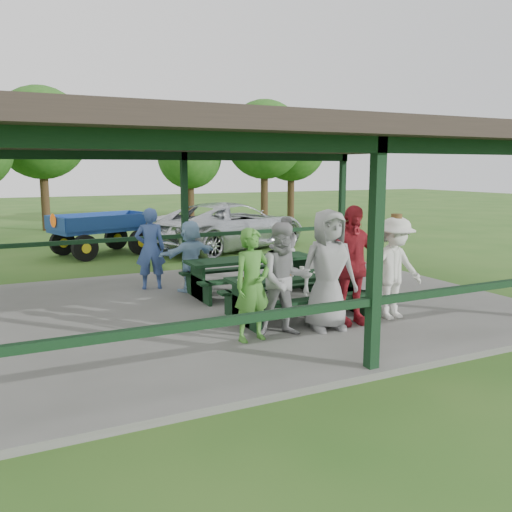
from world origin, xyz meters
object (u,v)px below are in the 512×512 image
spectator_blue (150,249)px  farm_trailer (101,233)px  contestant_green (252,285)px  contestant_red (351,265)px  picnic_table_near (298,290)px  contestant_white_fedora (394,268)px  contestant_grey_mid (328,270)px  picnic_table_far (251,271)px  spectator_lblue (191,256)px  spectator_grey (284,249)px  contestant_grey_left (285,280)px  pickup_truck (231,226)px

spectator_blue → farm_trailer: 5.85m
contestant_green → contestant_red: contestant_red is taller
picnic_table_near → contestant_white_fedora: 1.73m
contestant_grey_mid → picnic_table_far: bearing=97.2°
contestant_red → spectator_blue: (-2.32, 4.11, -0.12)m
spectator_blue → picnic_table_near: bearing=128.2°
spectator_lblue → spectator_blue: 0.92m
contestant_green → contestant_grey_mid: contestant_grey_mid is taller
picnic_table_far → contestant_green: bearing=-115.1°
farm_trailer → picnic_table_far: bearing=-93.2°
spectator_grey → contestant_grey_mid: bearing=88.0°
picnic_table_far → contestant_red: 2.87m
contestant_green → spectator_grey: (2.60, 3.69, -0.12)m
picnic_table_near → contestant_red: size_ratio=1.26×
contestant_green → contestant_grey_left: bearing=-7.6°
spectator_grey → pickup_truck: size_ratio=0.26×
contestant_grey_mid → contestant_white_fedora: size_ratio=1.07×
contestant_white_fedora → pickup_truck: 9.37m
picnic_table_far → contestant_white_fedora: bearing=-63.5°
contestant_grey_mid → spectator_lblue: (-1.07, 3.65, -0.23)m
picnic_table_near → picnic_table_far: same height
contestant_white_fedora → pickup_truck: contestant_white_fedora is taller
picnic_table_near → contestant_grey_left: 1.22m
contestant_grey_left → spectator_lblue: size_ratio=1.18×
pickup_truck → farm_trailer: size_ratio=1.42×
contestant_white_fedora → pickup_truck: (0.92, 9.32, -0.20)m
contestant_grey_left → spectator_lblue: (-0.28, 3.64, -0.14)m
picnic_table_near → farm_trailer: bearing=100.7°
contestant_grey_mid → spectator_blue: bearing=120.1°
contestant_red → pickup_truck: size_ratio=0.35×
picnic_table_far → spectator_blue: size_ratio=1.54×
contestant_green → spectator_blue: spectator_blue is taller
contestant_grey_mid → pickup_truck: 9.65m
spectator_blue → pickup_truck: spectator_blue is taller
contestant_grey_left → pickup_truck: (3.12, 9.35, -0.20)m
contestant_white_fedora → spectator_grey: contestant_white_fedora is taller
contestant_green → contestant_white_fedora: bearing=-6.9°
spectator_lblue → spectator_grey: spectator_lblue is taller
contestant_grey_mid → spectator_grey: bearing=78.3°
contestant_green → contestant_white_fedora: size_ratio=0.94×
contestant_grey_mid → contestant_red: contestant_red is taller
contestant_green → farm_trailer: contestant_green is taller
contestant_red → spectator_lblue: size_ratio=1.32×
contestant_grey_left → farm_trailer: contestant_grey_left is taller
contestant_white_fedora → spectator_grey: 3.66m
contestant_green → spectator_lblue: size_ratio=1.14×
spectator_lblue → farm_trailer: size_ratio=0.38×
contestant_red → contestant_white_fedora: contestant_red is taller
contestant_grey_left → contestant_grey_mid: contestant_grey_mid is taller
picnic_table_near → pickup_truck: pickup_truck is taller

